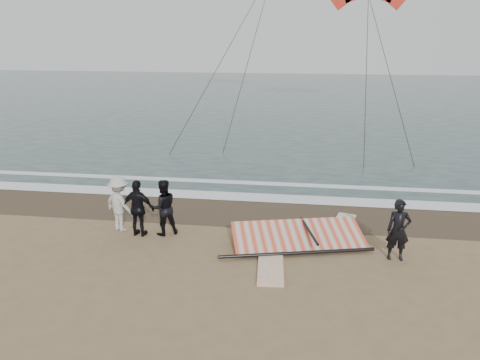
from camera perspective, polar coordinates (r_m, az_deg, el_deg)
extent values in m
plane|color=#8C704C|center=(11.80, 3.45, -12.09)|extent=(120.00, 120.00, 0.00)
cube|color=#233838|center=(43.63, 7.03, 9.81)|extent=(120.00, 54.00, 0.02)
cube|color=#4C3D2B|center=(15.86, 4.78, -4.04)|extent=(120.00, 2.80, 0.01)
cube|color=white|center=(17.16, 5.06, -2.26)|extent=(120.00, 0.90, 0.01)
cube|color=white|center=(18.77, 5.34, -0.51)|extent=(120.00, 0.45, 0.01)
imported|color=black|center=(13.11, 18.74, -5.80)|extent=(0.62, 0.41, 1.68)
cube|color=white|center=(12.52, 3.76, -10.00)|extent=(0.82, 2.37, 0.09)
cube|color=beige|center=(14.98, 12.14, -5.56)|extent=(1.15, 2.23, 0.09)
imported|color=black|center=(14.12, -9.34, -3.30)|extent=(1.05, 0.99, 1.71)
imported|color=black|center=(14.16, -12.29, -3.39)|extent=(1.07, 0.57, 1.73)
imported|color=#BCBBB7|center=(14.67, -14.46, -2.83)|extent=(1.28, 1.09, 1.71)
cube|color=black|center=(14.21, 6.30, -6.55)|extent=(2.63, 1.23, 0.10)
cube|color=#F64C29|center=(13.56, 7.10, -6.65)|extent=(3.97, 2.32, 0.39)
cylinder|color=black|center=(12.94, 7.00, -8.82)|extent=(4.21, 1.17, 0.10)
cylinder|color=black|center=(13.50, 8.41, -6.12)|extent=(0.54, 1.83, 0.08)
cylinder|color=#262626|center=(27.78, 15.17, 13.49)|extent=(0.04, 0.04, 16.07)
cylinder|color=#262626|center=(28.20, 17.48, 13.35)|extent=(0.04, 0.04, 15.61)
cylinder|color=#262626|center=(30.65, -0.87, 16.70)|extent=(0.04, 0.04, 20.37)
cylinder|color=#262626|center=(30.78, 1.71, 16.69)|extent=(0.04, 0.04, 19.54)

